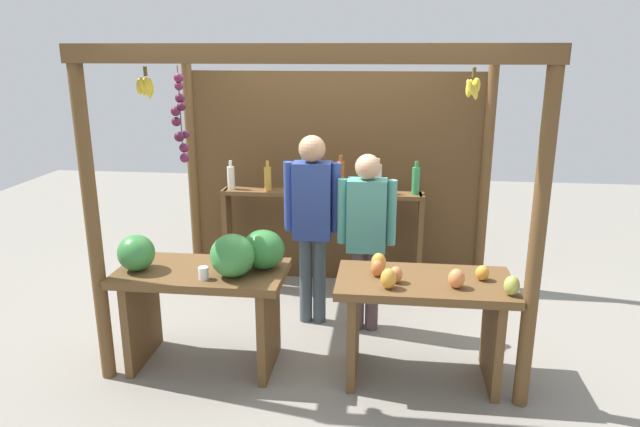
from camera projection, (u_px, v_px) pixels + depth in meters
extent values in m
plane|color=gray|center=(323.00, 323.00, 5.10)|extent=(12.00, 12.00, 0.00)
cylinder|color=brown|center=(92.00, 223.00, 3.95)|extent=(0.10, 0.10, 2.36)
cylinder|color=brown|center=(537.00, 239.00, 3.62)|extent=(0.10, 0.10, 2.36)
cylinder|color=brown|center=(192.00, 165.00, 5.93)|extent=(0.10, 0.10, 2.36)
cylinder|color=brown|center=(486.00, 172.00, 5.59)|extent=(0.10, 0.10, 2.36)
cube|color=brown|center=(304.00, 54.00, 3.48)|extent=(3.04, 0.12, 0.12)
cube|color=brown|center=(141.00, 52.00, 4.63)|extent=(0.12, 2.17, 0.12)
cube|color=brown|center=(519.00, 53.00, 4.30)|extent=(0.12, 2.17, 0.12)
cube|color=#52381E|center=(335.00, 179.00, 5.81)|extent=(2.94, 0.04, 2.12)
cylinder|color=brown|center=(145.00, 71.00, 3.68)|extent=(0.02, 0.02, 0.06)
ellipsoid|color=gold|center=(151.00, 86.00, 3.70)|extent=(0.04, 0.07, 0.11)
ellipsoid|color=gold|center=(150.00, 90.00, 3.72)|extent=(0.06, 0.06, 0.12)
ellipsoid|color=gold|center=(150.00, 89.00, 3.75)|extent=(0.05, 0.04, 0.11)
ellipsoid|color=gold|center=(146.00, 87.00, 3.73)|extent=(0.07, 0.06, 0.12)
ellipsoid|color=gold|center=(143.00, 86.00, 3.71)|extent=(0.05, 0.08, 0.11)
ellipsoid|color=gold|center=(139.00, 86.00, 3.69)|extent=(0.05, 0.07, 0.12)
ellipsoid|color=gold|center=(143.00, 86.00, 3.68)|extent=(0.05, 0.04, 0.11)
ellipsoid|color=gold|center=(146.00, 89.00, 3.69)|extent=(0.07, 0.05, 0.12)
ellipsoid|color=gold|center=(148.00, 86.00, 3.67)|extent=(0.05, 0.05, 0.11)
cylinder|color=brown|center=(474.00, 72.00, 3.52)|extent=(0.02, 0.02, 0.06)
ellipsoid|color=yellow|center=(477.00, 86.00, 3.54)|extent=(0.04, 0.07, 0.11)
ellipsoid|color=yellow|center=(474.00, 86.00, 3.56)|extent=(0.06, 0.04, 0.11)
ellipsoid|color=yellow|center=(470.00, 87.00, 3.58)|extent=(0.05, 0.04, 0.11)
ellipsoid|color=yellow|center=(469.00, 89.00, 3.55)|extent=(0.04, 0.07, 0.11)
ellipsoid|color=yellow|center=(470.00, 87.00, 3.51)|extent=(0.07, 0.06, 0.11)
ellipsoid|color=yellow|center=(475.00, 91.00, 3.53)|extent=(0.06, 0.05, 0.11)
cylinder|color=#4C422D|center=(180.00, 107.00, 3.97)|extent=(0.01, 0.01, 0.55)
sphere|color=#601E42|center=(179.00, 78.00, 3.90)|extent=(0.07, 0.07, 0.07)
sphere|color=#601E42|center=(179.00, 86.00, 3.91)|extent=(0.06, 0.06, 0.06)
sphere|color=#511938|center=(180.00, 98.00, 3.97)|extent=(0.07, 0.07, 0.07)
sphere|color=#47142D|center=(181.00, 107.00, 3.96)|extent=(0.06, 0.06, 0.06)
sphere|color=#511938|center=(176.00, 111.00, 3.96)|extent=(0.07, 0.07, 0.07)
sphere|color=#511938|center=(176.00, 122.00, 3.99)|extent=(0.07, 0.07, 0.07)
sphere|color=#511938|center=(185.00, 134.00, 4.05)|extent=(0.06, 0.06, 0.06)
sphere|color=#47142D|center=(179.00, 137.00, 4.02)|extent=(0.07, 0.07, 0.07)
sphere|color=#601E42|center=(185.00, 158.00, 4.06)|extent=(0.07, 0.07, 0.07)
sphere|color=#601E42|center=(184.00, 148.00, 4.07)|extent=(0.07, 0.07, 0.07)
cube|color=brown|center=(202.00, 273.00, 4.24)|extent=(1.23, 0.64, 0.06)
cube|color=brown|center=(142.00, 317.00, 4.41)|extent=(0.06, 0.58, 0.71)
cube|color=brown|center=(269.00, 324.00, 4.29)|extent=(0.06, 0.58, 0.71)
ellipsoid|color=#2D7533|center=(263.00, 250.00, 4.22)|extent=(0.34, 0.34, 0.29)
ellipsoid|color=#38843D|center=(136.00, 253.00, 4.19)|extent=(0.30, 0.30, 0.26)
ellipsoid|color=#38843D|center=(232.00, 256.00, 4.07)|extent=(0.39, 0.39, 0.31)
cylinder|color=white|center=(203.00, 273.00, 4.04)|extent=(0.07, 0.07, 0.09)
cube|color=brown|center=(425.00, 283.00, 4.06)|extent=(1.23, 0.64, 0.06)
cube|color=brown|center=(353.00, 329.00, 4.22)|extent=(0.06, 0.58, 0.71)
cube|color=brown|center=(492.00, 337.00, 4.11)|extent=(0.06, 0.58, 0.71)
ellipsoid|color=gold|center=(482.00, 273.00, 4.02)|extent=(0.13, 0.13, 0.11)
ellipsoid|color=gold|center=(388.00, 279.00, 3.88)|extent=(0.15, 0.15, 0.14)
ellipsoid|color=#E07F47|center=(396.00, 275.00, 3.98)|extent=(0.12, 0.12, 0.12)
ellipsoid|color=#CC7038|center=(377.00, 268.00, 4.09)|extent=(0.11, 0.11, 0.12)
ellipsoid|color=#A8B24C|center=(512.00, 286.00, 3.77)|extent=(0.13, 0.13, 0.13)
ellipsoid|color=#E07F47|center=(456.00, 278.00, 3.89)|extent=(0.14, 0.14, 0.13)
ellipsoid|color=gold|center=(379.00, 262.00, 4.18)|extent=(0.11, 0.11, 0.14)
cube|color=brown|center=(228.00, 237.00, 5.82)|extent=(0.05, 0.20, 1.00)
cube|color=brown|center=(419.00, 244.00, 5.60)|extent=(0.05, 0.20, 1.00)
cube|color=brown|center=(322.00, 193.00, 5.58)|extent=(1.91, 0.22, 0.04)
cylinder|color=silver|center=(231.00, 178.00, 5.65)|extent=(0.07, 0.07, 0.22)
cylinder|color=silver|center=(230.00, 164.00, 5.61)|extent=(0.03, 0.03, 0.06)
cylinder|color=gold|center=(268.00, 179.00, 5.60)|extent=(0.07, 0.07, 0.23)
cylinder|color=gold|center=(267.00, 164.00, 5.56)|extent=(0.03, 0.03, 0.06)
cylinder|color=#338C4C|center=(303.00, 177.00, 5.56)|extent=(0.07, 0.07, 0.27)
cylinder|color=#338C4C|center=(303.00, 160.00, 5.51)|extent=(0.03, 0.03, 0.06)
cylinder|color=#994C1E|center=(341.00, 177.00, 5.51)|extent=(0.08, 0.08, 0.30)
cylinder|color=#994C1E|center=(341.00, 158.00, 5.46)|extent=(0.03, 0.03, 0.06)
cylinder|color=silver|center=(378.00, 179.00, 5.48)|extent=(0.08, 0.08, 0.27)
cylinder|color=silver|center=(378.00, 162.00, 5.43)|extent=(0.03, 0.03, 0.06)
cylinder|color=#338C4C|center=(416.00, 181.00, 5.44)|extent=(0.08, 0.08, 0.26)
cylinder|color=#338C4C|center=(417.00, 164.00, 5.39)|extent=(0.03, 0.03, 0.06)
cylinder|color=#414F58|center=(306.00, 280.00, 5.04)|extent=(0.11, 0.11, 0.77)
cylinder|color=#414F58|center=(319.00, 280.00, 5.02)|extent=(0.11, 0.11, 0.77)
cube|color=#2D428C|center=(312.00, 201.00, 4.83)|extent=(0.32, 0.19, 0.65)
cylinder|color=#2D428C|center=(289.00, 196.00, 4.85)|extent=(0.08, 0.08, 0.59)
cylinder|color=#2D428C|center=(336.00, 198.00, 4.80)|extent=(0.08, 0.08, 0.59)
sphere|color=tan|center=(312.00, 149.00, 4.71)|extent=(0.22, 0.22, 0.22)
cylinder|color=#574146|center=(358.00, 290.00, 4.91)|extent=(0.11, 0.11, 0.71)
cylinder|color=#574146|center=(372.00, 290.00, 4.89)|extent=(0.11, 0.11, 0.71)
cube|color=teal|center=(367.00, 216.00, 4.72)|extent=(0.32, 0.19, 0.60)
cylinder|color=teal|center=(342.00, 211.00, 4.73)|extent=(0.08, 0.08, 0.54)
cylinder|color=teal|center=(391.00, 213.00, 4.69)|extent=(0.08, 0.08, 0.54)
sphere|color=tan|center=(368.00, 167.00, 4.61)|extent=(0.21, 0.21, 0.21)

